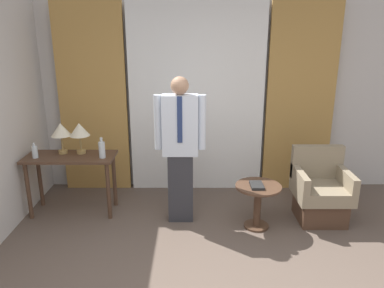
{
  "coord_description": "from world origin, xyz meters",
  "views": [
    {
      "loc": [
        -0.06,
        -2.35,
        2.23
      ],
      "look_at": [
        -0.06,
        1.6,
        1.01
      ],
      "focal_mm": 35.0,
      "sensor_mm": 36.0,
      "label": 1
    }
  ],
  "objects": [
    {
      "name": "side_table",
      "position": [
        0.69,
        1.57,
        0.36
      ],
      "size": [
        0.53,
        0.53,
        0.52
      ],
      "color": "#4C3323",
      "rests_on": "ground_plane"
    },
    {
      "name": "curtain_drape_right",
      "position": [
        1.42,
        2.72,
        1.29
      ],
      "size": [
        0.92,
        0.06,
        2.58
      ],
      "color": "#B28442",
      "rests_on": "ground_plane"
    },
    {
      "name": "curtain_drape_left",
      "position": [
        -1.42,
        2.72,
        1.29
      ],
      "size": [
        0.92,
        0.06,
        2.58
      ],
      "color": "#B28442",
      "rests_on": "ground_plane"
    },
    {
      "name": "book",
      "position": [
        0.67,
        1.54,
        0.54
      ],
      "size": [
        0.14,
        0.23,
        0.03
      ],
      "color": "black",
      "rests_on": "side_table"
    },
    {
      "name": "curtain_sheer_center",
      "position": [
        0.0,
        2.72,
        1.29
      ],
      "size": [
        1.84,
        0.06,
        2.58
      ],
      "color": "white",
      "rests_on": "ground_plane"
    },
    {
      "name": "armchair",
      "position": [
        1.48,
        1.78,
        0.33
      ],
      "size": [
        0.62,
        0.61,
        0.87
      ],
      "color": "#4C3323",
      "rests_on": "ground_plane"
    },
    {
      "name": "table_lamp_right",
      "position": [
        -1.44,
        2.05,
        1.04
      ],
      "size": [
        0.24,
        0.24,
        0.38
      ],
      "color": "#9E7F47",
      "rests_on": "desk"
    },
    {
      "name": "bottle_near_edge",
      "position": [
        -1.14,
        1.89,
        0.85
      ],
      "size": [
        0.08,
        0.08,
        0.25
      ],
      "color": "silver",
      "rests_on": "desk"
    },
    {
      "name": "wall_back",
      "position": [
        0.0,
        2.85,
        1.35
      ],
      "size": [
        10.0,
        0.06,
        2.7
      ],
      "color": "beige",
      "rests_on": "ground_plane"
    },
    {
      "name": "person",
      "position": [
        -0.2,
        1.75,
        0.95
      ],
      "size": [
        0.59,
        0.2,
        1.73
      ],
      "color": "#2D2D33",
      "rests_on": "ground_plane"
    },
    {
      "name": "bottle_by_lamp",
      "position": [
        -1.94,
        1.88,
        0.82
      ],
      "size": [
        0.07,
        0.07,
        0.18
      ],
      "color": "silver",
      "rests_on": "desk"
    },
    {
      "name": "desk",
      "position": [
        -1.55,
        1.96,
        0.62
      ],
      "size": [
        1.08,
        0.48,
        0.75
      ],
      "color": "#4C3323",
      "rests_on": "ground_plane"
    },
    {
      "name": "table_lamp_left",
      "position": [
        -1.66,
        2.05,
        1.04
      ],
      "size": [
        0.24,
        0.24,
        0.38
      ],
      "color": "#9E7F47",
      "rests_on": "desk"
    }
  ]
}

